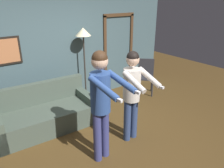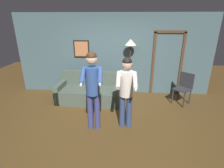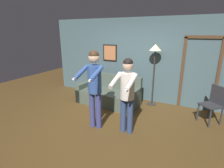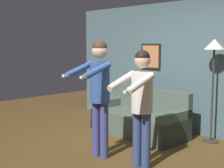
% 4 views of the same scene
% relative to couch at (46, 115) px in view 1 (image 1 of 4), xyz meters
% --- Properties ---
extents(ground_plane, '(12.00, 12.00, 0.00)m').
position_rel_couch_xyz_m(ground_plane, '(0.69, -1.23, -0.28)').
color(ground_plane, '#50391A').
extents(back_wall_assembly, '(6.40, 0.10, 2.60)m').
position_rel_couch_xyz_m(back_wall_assembly, '(0.71, 0.81, 1.02)').
color(back_wall_assembly, '#435A60').
rests_on(back_wall_assembly, ground_plane).
extents(couch, '(1.94, 0.95, 0.87)m').
position_rel_couch_xyz_m(couch, '(0.00, 0.00, 0.00)').
color(couch, '#465347').
rests_on(couch, ground_plane).
extents(torchiere_lamp, '(0.35, 0.35, 1.84)m').
position_rel_couch_xyz_m(torchiere_lamp, '(1.24, 0.52, 1.28)').
color(torchiere_lamp, '#332D28').
rests_on(torchiere_lamp, ground_plane).
extents(person_standing_left, '(0.49, 0.77, 1.80)m').
position_rel_couch_xyz_m(person_standing_left, '(0.39, -1.43, 0.83)').
color(person_standing_left, navy).
rests_on(person_standing_left, ground_plane).
extents(person_standing_right, '(0.43, 0.69, 1.67)m').
position_rel_couch_xyz_m(person_standing_right, '(1.12, -1.31, 0.73)').
color(person_standing_right, navy).
rests_on(person_standing_right, ground_plane).
extents(dining_chair_distant, '(0.59, 0.59, 0.93)m').
position_rel_couch_xyz_m(dining_chair_distant, '(2.85, 0.07, 0.25)').
color(dining_chair_distant, '#2D2D33').
rests_on(dining_chair_distant, ground_plane).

